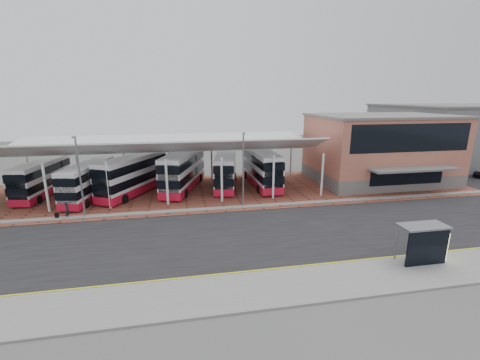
{
  "coord_description": "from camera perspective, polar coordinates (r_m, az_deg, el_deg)",
  "views": [
    {
      "loc": [
        -4.49,
        -25.91,
        11.6
      ],
      "look_at": [
        1.97,
        7.96,
        2.63
      ],
      "focal_mm": 24.0,
      "sensor_mm": 36.0,
      "label": 1
    }
  ],
  "objects": [
    {
      "name": "ground",
      "position": [
        28.74,
        -0.9,
        -9.22
      ],
      "size": [
        140.0,
        140.0,
        0.0
      ],
      "primitive_type": "plane",
      "color": "#4A4D48"
    },
    {
      "name": "road",
      "position": [
        27.83,
        -0.54,
        -10.01
      ],
      "size": [
        120.0,
        14.0,
        0.02
      ],
      "primitive_type": "cube",
      "color": "black",
      "rests_on": "ground"
    },
    {
      "name": "forecourt",
      "position": [
        41.1,
        -1.28,
        -1.76
      ],
      "size": [
        72.0,
        16.0,
        0.06
      ],
      "primitive_type": "cube",
      "color": "brown",
      "rests_on": "ground"
    },
    {
      "name": "sidewalk",
      "position": [
        20.95,
        3.59,
        -18.83
      ],
      "size": [
        120.0,
        4.0,
        0.14
      ],
      "primitive_type": "cube",
      "color": "slate",
      "rests_on": "ground"
    },
    {
      "name": "north_kerb",
      "position": [
        34.41,
        -2.69,
        -5.0
      ],
      "size": [
        120.0,
        0.8,
        0.14
      ],
      "primitive_type": "cube",
      "color": "slate",
      "rests_on": "ground"
    },
    {
      "name": "yellow_line_near",
      "position": [
        22.62,
        2.28,
        -16.2
      ],
      "size": [
        120.0,
        0.12,
        0.01
      ],
      "primitive_type": "cube",
      "color": "yellow",
      "rests_on": "road"
    },
    {
      "name": "yellow_line_far",
      "position": [
        22.87,
        2.11,
        -15.83
      ],
      "size": [
        120.0,
        0.12,
        0.01
      ],
      "primitive_type": "cube",
      "color": "yellow",
      "rests_on": "road"
    },
    {
      "name": "canopy",
      "position": [
        40.29,
        -12.91,
        5.94
      ],
      "size": [
        37.0,
        11.63,
        7.07
      ],
      "color": "white",
      "rests_on": "ground"
    },
    {
      "name": "terminal",
      "position": [
        48.89,
        23.66,
        5.21
      ],
      "size": [
        18.4,
        14.4,
        9.25
      ],
      "color": "#625F5D",
      "rests_on": "ground"
    },
    {
      "name": "warehouse",
      "position": [
        72.71,
        35.77,
        6.78
      ],
      "size": [
        30.5,
        20.5,
        10.25
      ],
      "color": "slate",
      "rests_on": "ground"
    },
    {
      "name": "lamp_west",
      "position": [
        34.33,
        -26.61,
        0.85
      ],
      "size": [
        0.16,
        0.9,
        8.07
      ],
      "color": "slate",
      "rests_on": "ground"
    },
    {
      "name": "lamp_east",
      "position": [
        33.61,
        0.59,
        2.15
      ],
      "size": [
        0.16,
        0.9,
        8.07
      ],
      "color": "slate",
      "rests_on": "ground"
    },
    {
      "name": "bus_0",
      "position": [
        45.06,
        -31.75,
        0.22
      ],
      "size": [
        3.64,
        10.27,
        4.14
      ],
      "rotation": [
        0.0,
        0.0,
        -0.13
      ],
      "color": "silver",
      "rests_on": "forecourt"
    },
    {
      "name": "bus_1",
      "position": [
        40.94,
        -25.33,
        -0.25
      ],
      "size": [
        4.22,
        10.25,
        4.12
      ],
      "rotation": [
        0.0,
        0.0,
        -0.2
      ],
      "color": "silver",
      "rests_on": "forecourt"
    },
    {
      "name": "bus_2",
      "position": [
        41.1,
        -18.45,
        0.84
      ],
      "size": [
        7.67,
        11.09,
        4.63
      ],
      "rotation": [
        0.0,
        0.0,
        -0.5
      ],
      "color": "silver",
      "rests_on": "forecourt"
    },
    {
      "name": "bus_3",
      "position": [
        41.63,
        -10.06,
        1.66
      ],
      "size": [
        6.09,
        11.9,
        4.8
      ],
      "rotation": [
        0.0,
        0.0,
        -0.31
      ],
      "color": "silver",
      "rests_on": "forecourt"
    },
    {
      "name": "bus_4",
      "position": [
        42.17,
        -2.55,
        1.72
      ],
      "size": [
        4.4,
        10.82,
        4.35
      ],
      "rotation": [
        0.0,
        0.0,
        -0.19
      ],
      "color": "silver",
      "rests_on": "forecourt"
    },
    {
      "name": "bus_5",
      "position": [
        42.85,
        3.81,
        2.15
      ],
      "size": [
        2.96,
        11.43,
        4.7
      ],
      "rotation": [
        0.0,
        0.0,
        0.01
      ],
      "color": "silver",
      "rests_on": "forecourt"
    },
    {
      "name": "pedestrian",
      "position": [
        35.76,
        -28.34,
        -4.7
      ],
      "size": [
        0.42,
        0.61,
        1.6
      ],
      "primitive_type": "imported",
      "rotation": [
        0.0,
        0.0,
        1.51
      ],
      "color": "black",
      "rests_on": "forecourt"
    },
    {
      "name": "suitcase",
      "position": [
        36.24,
        -29.79,
        -5.53
      ],
      "size": [
        0.32,
        0.23,
        0.55
      ],
      "primitive_type": "cube",
      "color": "black",
      "rests_on": "forecourt"
    },
    {
      "name": "bus_shelter",
      "position": [
        26.43,
        30.48,
        -9.2
      ],
      "size": [
        3.44,
        1.59,
        2.73
      ],
      "rotation": [
        0.0,
        0.0,
        -0.01
      ],
      "color": "black",
      "rests_on": "sidewalk"
    }
  ]
}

